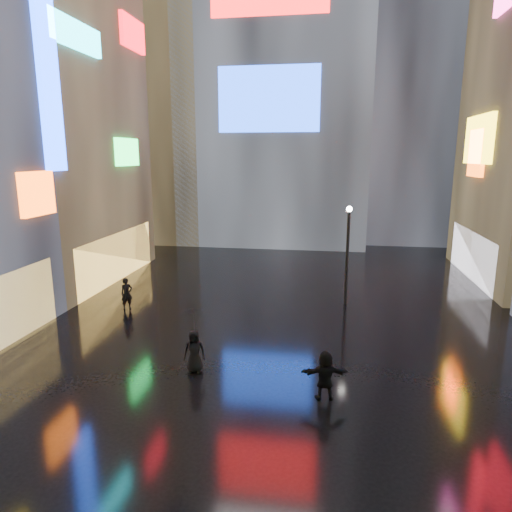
# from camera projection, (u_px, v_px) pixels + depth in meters

# --- Properties ---
(ground) EXTENTS (140.00, 140.00, 0.00)m
(ground) POSITION_uv_depth(u_px,v_px,m) (283.00, 323.00, 21.44)
(ground) COLOR black
(ground) RESTS_ON ground
(building_left_far) EXTENTS (10.28, 12.00, 22.00)m
(building_left_far) POSITION_uv_depth(u_px,v_px,m) (30.00, 100.00, 27.31)
(building_left_far) COLOR black
(building_left_far) RESTS_ON ground
(tower_main) EXTENTS (16.00, 14.20, 42.00)m
(tower_main) POSITION_uv_depth(u_px,v_px,m) (280.00, 2.00, 40.45)
(tower_main) COLOR black
(tower_main) RESTS_ON ground
(tower_flank_right) EXTENTS (12.00, 12.00, 34.00)m
(tower_flank_right) POSITION_uv_depth(u_px,v_px,m) (413.00, 51.00, 41.41)
(tower_flank_right) COLOR black
(tower_flank_right) RESTS_ON ground
(tower_flank_left) EXTENTS (10.00, 10.00, 26.00)m
(tower_flank_left) POSITION_uv_depth(u_px,v_px,m) (158.00, 96.00, 41.99)
(tower_flank_left) COLOR black
(tower_flank_left) RESTS_ON ground
(lamp_far) EXTENTS (0.30, 0.30, 5.20)m
(lamp_far) POSITION_uv_depth(u_px,v_px,m) (347.00, 250.00, 23.63)
(lamp_far) COLOR black
(lamp_far) RESTS_ON ground
(pedestrian_4) EXTENTS (0.83, 0.59, 1.58)m
(pedestrian_4) POSITION_uv_depth(u_px,v_px,m) (194.00, 351.00, 16.50)
(pedestrian_4) COLOR black
(pedestrian_4) RESTS_ON ground
(pedestrian_5) EXTENTS (1.58, 0.74, 1.64)m
(pedestrian_5) POSITION_uv_depth(u_px,v_px,m) (325.00, 375.00, 14.63)
(pedestrian_5) COLOR black
(pedestrian_5) RESTS_ON ground
(pedestrian_6) EXTENTS (0.70, 0.70, 1.64)m
(pedestrian_6) POSITION_uv_depth(u_px,v_px,m) (127.00, 294.00, 23.23)
(pedestrian_6) COLOR black
(pedestrian_6) RESTS_ON ground
(umbrella_2) EXTENTS (1.29, 1.29, 0.84)m
(umbrella_2) POSITION_uv_depth(u_px,v_px,m) (193.00, 320.00, 16.24)
(umbrella_2) COLOR black
(umbrella_2) RESTS_ON pedestrian_4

